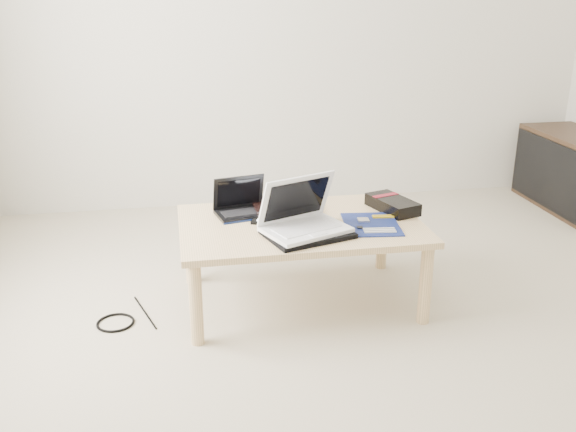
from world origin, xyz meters
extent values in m
plane|color=beige|center=(0.00, 0.00, 0.00)|extent=(4.00, 4.00, 0.00)
cube|color=beige|center=(0.00, 2.05, 1.30)|extent=(4.00, 0.10, 2.60)
cube|color=#E7BF8B|center=(-0.28, 0.49, 0.39)|extent=(1.10, 0.70, 0.03)
cylinder|color=#E7BF8B|center=(-0.78, 0.19, 0.18)|extent=(0.06, 0.06, 0.37)
cylinder|color=#E7BF8B|center=(0.22, 0.19, 0.18)|extent=(0.06, 0.06, 0.37)
cylinder|color=#E7BF8B|center=(-0.78, 0.79, 0.18)|extent=(0.06, 0.06, 0.37)
cylinder|color=#E7BF8B|center=(0.22, 0.79, 0.18)|extent=(0.06, 0.06, 0.37)
cube|color=black|center=(1.58, 1.45, 0.25)|extent=(0.02, 0.86, 0.44)
cube|color=black|center=(-0.33, 0.70, 0.41)|extent=(0.29, 0.25, 0.03)
cube|color=black|center=(-0.53, 0.63, 0.41)|extent=(0.28, 0.22, 0.02)
cube|color=black|center=(-0.53, 0.63, 0.42)|extent=(0.22, 0.13, 0.00)
cube|color=black|center=(-0.51, 0.57, 0.42)|extent=(0.06, 0.03, 0.00)
cube|color=black|center=(-0.54, 0.69, 0.50)|extent=(0.25, 0.10, 0.16)
cube|color=black|center=(-0.54, 0.69, 0.49)|extent=(0.21, 0.08, 0.13)
cube|color=#0D1B48|center=(-0.51, 0.55, 0.40)|extent=(0.24, 0.06, 0.01)
cube|color=black|center=(-0.36, 0.54, 0.41)|extent=(0.30, 0.26, 0.01)
cube|color=white|center=(-0.36, 0.54, 0.41)|extent=(0.24, 0.21, 0.00)
cube|color=#ADADB2|center=(-0.19, 0.55, 0.41)|extent=(0.09, 0.23, 0.02)
cube|color=#A7A8AD|center=(-0.19, 0.55, 0.42)|extent=(0.08, 0.19, 0.00)
cube|color=black|center=(-0.28, 0.32, 0.41)|extent=(0.41, 0.35, 0.02)
cube|color=white|center=(-0.29, 0.32, 0.43)|extent=(0.41, 0.36, 0.02)
cube|color=white|center=(-0.29, 0.32, 0.44)|extent=(0.31, 0.23, 0.00)
cube|color=white|center=(-0.26, 0.24, 0.44)|extent=(0.08, 0.06, 0.00)
cube|color=white|center=(-0.32, 0.40, 0.55)|extent=(0.36, 0.22, 0.22)
cube|color=black|center=(-0.32, 0.39, 0.55)|extent=(0.30, 0.18, 0.18)
cube|color=#0C144F|center=(0.03, 0.40, 0.40)|extent=(0.28, 0.33, 0.01)
cube|color=#ADADB2|center=(0.00, 0.44, 0.41)|extent=(0.06, 0.06, 0.01)
cube|color=yellow|center=(0.11, 0.48, 0.41)|extent=(0.10, 0.02, 0.01)
cube|color=yellow|center=(0.11, 0.46, 0.41)|extent=(0.10, 0.02, 0.01)
cube|color=silver|center=(0.04, 0.32, 0.41)|extent=(0.14, 0.03, 0.01)
cube|color=silver|center=(0.04, 0.30, 0.41)|extent=(0.14, 0.03, 0.01)
cube|color=silver|center=(0.03, 0.28, 0.41)|extent=(0.14, 0.03, 0.01)
cube|color=black|center=(-0.04, 0.35, 0.41)|extent=(0.03, 0.03, 0.01)
cube|color=black|center=(0.19, 0.57, 0.43)|extent=(0.21, 0.30, 0.06)
cube|color=maroon|center=(0.17, 0.63, 0.46)|extent=(0.14, 0.07, 0.00)
torus|color=black|center=(-0.37, 0.47, 0.41)|extent=(0.12, 0.12, 0.01)
torus|color=black|center=(-1.14, 0.42, 0.01)|extent=(0.19, 0.19, 0.01)
cylinder|color=black|center=(-1.01, 0.49, 0.00)|extent=(0.11, 0.33, 0.01)
camera|label=1|loc=(-0.83, -2.20, 1.43)|focal=40.00mm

